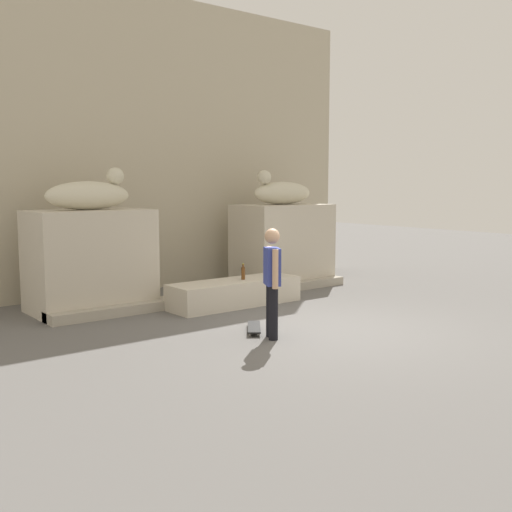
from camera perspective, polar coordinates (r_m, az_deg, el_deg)
The scene contains 12 objects.
ground_plane at distance 9.89m, azimuth 6.69°, elevation -6.87°, with size 40.00×40.00×0.00m, color #605E5B.
facade_wall at distance 14.03m, azimuth -9.39°, elevation 10.27°, with size 10.35×0.60×6.40m, color #BBB096.
pedestal_left at distance 11.56m, azimuth -15.30°, elevation -0.40°, with size 2.15×1.32×1.86m, color beige.
pedestal_right at distance 14.06m, azimuth 2.50°, elevation 1.08°, with size 2.15×1.32×1.86m, color beige.
statue_reclining_left at distance 11.49m, azimuth -15.33°, elevation 5.62°, with size 1.62×0.61×0.78m.
statue_reclining_right at distance 13.96m, azimuth 2.41°, elevation 6.02°, with size 1.60×0.56×0.78m.
ledge_block at distance 11.69m, azimuth -1.99°, elevation -3.47°, with size 2.66×0.82×0.49m, color beige.
skater at distance 9.10m, azimuth 1.52°, elevation -2.10°, with size 0.35×0.49×1.67m.
skateboard at distance 9.70m, azimuth -0.19°, elevation -6.71°, with size 0.65×0.76×0.08m.
bottle_brown at distance 11.70m, azimuth -1.22°, elevation -1.60°, with size 0.07×0.07×0.31m.
bottle_blue at distance 12.14m, azimuth 1.83°, elevation -1.34°, with size 0.07×0.07×0.29m.
stair_step at distance 12.22m, azimuth -3.75°, elevation -3.77°, with size 6.83×0.50×0.18m, color #A9A08F.
Camera 1 is at (-6.83, -6.76, 2.33)m, focal length 42.57 mm.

